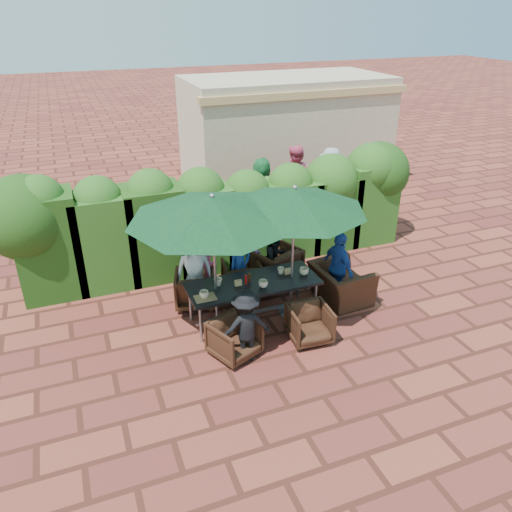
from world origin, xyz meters
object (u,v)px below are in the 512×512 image
object	(u,v)px
umbrella_right	(295,200)
chair_far_left	(195,287)
chair_near_left	(235,337)
chair_far_mid	(242,276)
chair_end_right	(341,278)
umbrella_left	(212,208)
chair_far_right	(275,264)
chair_near_right	(310,322)
dining_table	(253,286)

from	to	relation	value
umbrella_right	chair_far_left	distance (m)	2.57
chair_near_left	chair_far_mid	bearing A→B (deg)	43.37
umbrella_right	chair_end_right	bearing A→B (deg)	4.14
umbrella_left	chair_near_left	bearing A→B (deg)	-89.05
chair_far_right	chair_near_right	distance (m)	2.00
chair_far_right	chair_end_right	size ratio (longest dim) A/B	0.81
umbrella_left	chair_near_left	distance (m)	2.08
umbrella_left	chair_near_left	size ratio (longest dim) A/B	3.95
dining_table	chair_far_mid	distance (m)	0.95
chair_near_right	chair_end_right	distance (m)	1.48
umbrella_left	chair_near_right	xyz separation A→B (m)	(1.32, -0.97, -1.87)
chair_end_right	dining_table	bearing A→B (deg)	86.24
chair_far_right	chair_near_left	world-z (taller)	chair_far_right
dining_table	umbrella_right	distance (m)	1.69
umbrella_left	chair_far_left	bearing A→B (deg)	101.98
chair_far_right	chair_end_right	world-z (taller)	chair_end_right
dining_table	chair_near_right	world-z (taller)	dining_table
umbrella_left	chair_near_right	size ratio (longest dim) A/B	4.03
dining_table	chair_far_left	bearing A→B (deg)	135.14
umbrella_right	chair_far_right	distance (m)	2.11
umbrella_right	chair_near_left	bearing A→B (deg)	-149.43
umbrella_left	chair_far_right	bearing A→B (deg)	33.32
umbrella_left	chair_end_right	size ratio (longest dim) A/B	2.58
chair_near_right	chair_end_right	size ratio (longest dim) A/B	0.64
dining_table	umbrella_left	bearing A→B (deg)	176.94
umbrella_right	chair_near_right	size ratio (longest dim) A/B	3.57
chair_far_left	chair_near_right	xyz separation A→B (m)	(1.49, -1.77, -0.03)
dining_table	umbrella_right	world-z (taller)	umbrella_right
chair_near_right	umbrella_right	bearing A→B (deg)	90.48
chair_far_left	umbrella_left	bearing A→B (deg)	118.67
chair_far_mid	chair_near_right	distance (m)	1.91
chair_far_left	chair_far_mid	bearing A→B (deg)	-159.64
chair_end_right	chair_far_left	bearing A→B (deg)	68.52
chair_end_right	chair_near_right	bearing A→B (deg)	125.92
dining_table	chair_near_left	world-z (taller)	dining_table
umbrella_right	chair_far_right	size ratio (longest dim) A/B	2.83
chair_near_right	chair_far_right	bearing A→B (deg)	88.05
chair_far_left	chair_end_right	bearing A→B (deg)	179.10
chair_far_left	chair_far_mid	distance (m)	0.96
chair_far_mid	chair_far_right	xyz separation A→B (m)	(0.75, 0.15, 0.06)
chair_far_mid	chair_near_left	bearing A→B (deg)	75.51
chair_far_mid	chair_far_right	world-z (taller)	chair_far_right
dining_table	chair_far_left	xyz separation A→B (m)	(-0.84, 0.84, -0.30)
umbrella_right	chair_near_left	size ratio (longest dim) A/B	3.50
umbrella_left	chair_near_right	bearing A→B (deg)	-36.37
umbrella_right	chair_end_right	world-z (taller)	umbrella_right
chair_far_left	chair_near_right	distance (m)	2.32
chair_far_mid	chair_near_right	size ratio (longest dim) A/B	1.08
umbrella_right	chair_near_right	xyz separation A→B (m)	(-0.06, -0.86, -1.87)
chair_far_mid	chair_end_right	bearing A→B (deg)	160.79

